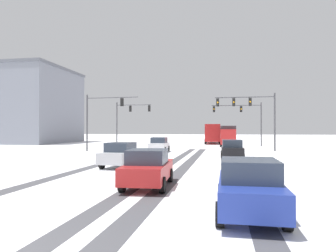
# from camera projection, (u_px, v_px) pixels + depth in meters

# --- Properties ---
(wheel_track_left_lane) EXTENTS (0.71, 35.13, 0.01)m
(wheel_track_left_lane) POSITION_uv_depth(u_px,v_px,m) (238.00, 166.00, 20.29)
(wheel_track_left_lane) COLOR #4C4C51
(wheel_track_left_lane) RESTS_ON ground
(wheel_track_right_lane) EXTENTS (0.77, 35.13, 0.01)m
(wheel_track_right_lane) POSITION_uv_depth(u_px,v_px,m) (186.00, 165.00, 20.92)
(wheel_track_right_lane) COLOR #4C4C51
(wheel_track_right_lane) RESTS_ON ground
(wheel_track_center) EXTENTS (0.70, 35.13, 0.01)m
(wheel_track_center) POSITION_uv_depth(u_px,v_px,m) (168.00, 165.00, 21.15)
(wheel_track_center) COLOR #4C4C51
(wheel_track_center) RESTS_ON ground
(wheel_track_oncoming) EXTENTS (0.81, 35.13, 0.01)m
(wheel_track_oncoming) POSITION_uv_depth(u_px,v_px,m) (103.00, 164.00, 22.00)
(wheel_track_oncoming) COLOR #4C4C51
(wheel_track_oncoming) RESTS_ON ground
(traffic_signal_near_left) EXTENTS (6.24, 0.49, 6.50)m
(traffic_signal_near_left) POSITION_uv_depth(u_px,v_px,m) (101.00, 112.00, 34.67)
(traffic_signal_near_left) COLOR #47474C
(traffic_signal_near_left) RESTS_ON ground
(traffic_signal_near_right) EXTENTS (6.60, 0.43, 6.50)m
(traffic_signal_near_right) POSITION_uv_depth(u_px,v_px,m) (250.00, 109.00, 33.76)
(traffic_signal_near_right) COLOR #47474C
(traffic_signal_near_right) RESTS_ON ground
(traffic_signal_far_right) EXTENTS (7.38, 0.88, 6.50)m
(traffic_signal_far_right) POSITION_uv_depth(u_px,v_px,m) (243.00, 115.00, 45.33)
(traffic_signal_far_right) COLOR #47474C
(traffic_signal_far_right) RESTS_ON ground
(traffic_signal_far_left) EXTENTS (5.27, 0.42, 6.50)m
(traffic_signal_far_left) POSITION_uv_depth(u_px,v_px,m) (129.00, 115.00, 44.62)
(traffic_signal_far_left) COLOR #47474C
(traffic_signal_far_left) RESTS_ON ground
(car_white_lead) EXTENTS (1.91, 4.14, 1.62)m
(car_white_lead) POSITION_uv_depth(u_px,v_px,m) (159.00, 145.00, 33.34)
(car_white_lead) COLOR silver
(car_white_lead) RESTS_ON ground
(car_black_second) EXTENTS (1.90, 4.13, 1.62)m
(car_black_second) POSITION_uv_depth(u_px,v_px,m) (232.00, 149.00, 25.35)
(car_black_second) COLOR black
(car_black_second) RESTS_ON ground
(car_silver_third) EXTENTS (2.01, 4.19, 1.62)m
(car_silver_third) POSITION_uv_depth(u_px,v_px,m) (121.00, 154.00, 20.16)
(car_silver_third) COLOR #B7BABF
(car_silver_third) RESTS_ON ground
(car_red_fourth) EXTENTS (2.01, 4.19, 1.62)m
(car_red_fourth) POSITION_uv_depth(u_px,v_px,m) (148.00, 168.00, 13.13)
(car_red_fourth) COLOR red
(car_red_fourth) RESTS_ON ground
(car_blue_fifth) EXTENTS (1.86, 4.11, 1.62)m
(car_blue_fifth) POSITION_uv_depth(u_px,v_px,m) (249.00, 187.00, 8.78)
(car_blue_fifth) COLOR #233899
(car_blue_fifth) RESTS_ON ground
(bus_oncoming) EXTENTS (2.93, 11.07, 3.38)m
(bus_oncoming) POSITION_uv_depth(u_px,v_px,m) (213.00, 132.00, 54.63)
(bus_oncoming) COLOR #B21E1E
(bus_oncoming) RESTS_ON ground
(box_truck_delivery) EXTENTS (2.41, 7.44, 3.02)m
(box_truck_delivery) POSITION_uv_depth(u_px,v_px,m) (228.00, 135.00, 44.78)
(box_truck_delivery) COLOR red
(box_truck_delivery) RESTS_ON ground
(office_building_far_left_block) EXTENTS (24.57, 16.23, 13.89)m
(office_building_far_left_block) POSITION_uv_depth(u_px,v_px,m) (6.00, 106.00, 58.05)
(office_building_far_left_block) COLOR gray
(office_building_far_left_block) RESTS_ON ground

